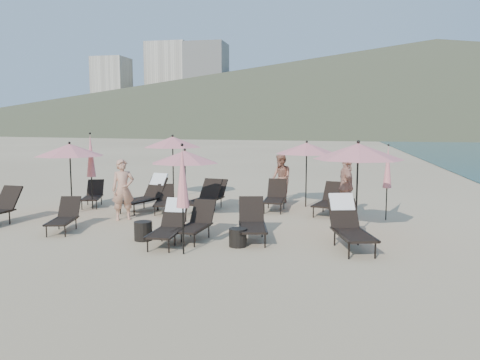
% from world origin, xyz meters
% --- Properties ---
extents(ground, '(800.00, 800.00, 0.00)m').
position_xyz_m(ground, '(0.00, 0.00, 0.00)').
color(ground, '#D6BA8C').
rests_on(ground, ground).
extents(volcanic_headland, '(690.00, 690.00, 55.00)m').
position_xyz_m(volcanic_headland, '(71.37, 302.62, 26.49)').
color(volcanic_headland, brown).
rests_on(volcanic_headland, ground).
extents(hotel_skyline, '(109.00, 82.00, 55.00)m').
position_xyz_m(hotel_skyline, '(-93.62, 271.21, 24.18)').
color(hotel_skyline, beige).
rests_on(hotel_skyline, ground).
extents(lounger_1, '(0.91, 1.57, 0.85)m').
position_xyz_m(lounger_1, '(-3.84, 0.22, 0.40)').
color(lounger_1, black).
rests_on(lounger_1, ground).
extents(lounger_2, '(0.67, 1.65, 1.01)m').
position_xyz_m(lounger_2, '(-0.62, -0.45, 0.48)').
color(lounger_2, black).
rests_on(lounger_2, ground).
extents(lounger_3, '(0.71, 1.61, 0.90)m').
position_xyz_m(lounger_3, '(-0.12, 0.07, 0.42)').
color(lounger_3, black).
rests_on(lounger_3, ground).
extents(lounger_4, '(1.00, 1.80, 0.98)m').
position_xyz_m(lounger_4, '(1.25, 0.34, 0.46)').
color(lounger_4, black).
rests_on(lounger_4, ground).
extents(lounger_5, '(1.16, 1.98, 1.17)m').
position_xyz_m(lounger_5, '(3.58, 0.07, 0.56)').
color(lounger_5, black).
rests_on(lounger_5, ground).
extents(lounger_6, '(1.03, 1.62, 0.87)m').
position_xyz_m(lounger_6, '(-5.08, 3.93, 0.41)').
color(lounger_6, black).
rests_on(lounger_6, ground).
extents(lounger_7, '(0.93, 1.56, 0.85)m').
position_xyz_m(lounger_7, '(-2.25, 3.44, 0.40)').
color(lounger_7, black).
rests_on(lounger_7, ground).
extents(lounger_8, '(0.91, 1.72, 0.94)m').
position_xyz_m(lounger_8, '(-0.91, 4.35, 0.44)').
color(lounger_8, black).
rests_on(lounger_8, ground).
extents(lounger_9, '(1.03, 1.88, 1.02)m').
position_xyz_m(lounger_9, '(-1.00, 3.67, 0.48)').
color(lounger_9, black).
rests_on(lounger_9, ground).
extents(lounger_10, '(0.68, 1.71, 0.98)m').
position_xyz_m(lounger_10, '(1.26, 4.52, 0.46)').
color(lounger_10, black).
rests_on(lounger_10, ground).
extents(lounger_11, '(1.04, 1.79, 0.97)m').
position_xyz_m(lounger_11, '(3.04, 4.14, 0.45)').
color(lounger_11, black).
rests_on(lounger_11, ground).
extents(lounger_12, '(1.20, 2.00, 1.18)m').
position_xyz_m(lounger_12, '(-2.91, 3.58, 0.56)').
color(lounger_12, black).
rests_on(lounger_12, ground).
extents(umbrella_open_0, '(2.15, 2.15, 2.31)m').
position_xyz_m(umbrella_open_0, '(-5.02, 2.50, 2.04)').
color(umbrella_open_0, black).
rests_on(umbrella_open_0, ground).
extents(umbrella_open_1, '(2.00, 2.00, 2.16)m').
position_xyz_m(umbrella_open_1, '(-1.06, 2.06, 1.91)').
color(umbrella_open_1, black).
rests_on(umbrella_open_1, ground).
extents(umbrella_open_2, '(2.27, 2.27, 2.45)m').
position_xyz_m(umbrella_open_2, '(3.78, 1.34, 2.16)').
color(umbrella_open_2, black).
rests_on(umbrella_open_2, ground).
extents(umbrella_open_3, '(2.29, 2.29, 2.46)m').
position_xyz_m(umbrella_open_3, '(-2.95, 6.24, 2.18)').
color(umbrella_open_3, black).
rests_on(umbrella_open_3, ground).
extents(umbrella_open_4, '(2.13, 2.13, 2.30)m').
position_xyz_m(umbrella_open_4, '(2.22, 5.34, 2.03)').
color(umbrella_open_4, black).
rests_on(umbrella_open_4, ground).
extents(umbrella_closed_0, '(0.28, 0.28, 2.44)m').
position_xyz_m(umbrella_closed_0, '(0.01, -1.28, 1.69)').
color(umbrella_closed_0, black).
rests_on(umbrella_closed_0, ground).
extents(umbrella_closed_1, '(0.27, 0.27, 2.27)m').
position_xyz_m(umbrella_closed_1, '(4.73, 3.52, 1.58)').
color(umbrella_closed_1, black).
rests_on(umbrella_closed_1, ground).
extents(umbrella_closed_2, '(0.30, 0.30, 2.59)m').
position_xyz_m(umbrella_closed_2, '(-4.77, 3.33, 1.80)').
color(umbrella_closed_2, black).
rests_on(umbrella_closed_2, ground).
extents(side_table_0, '(0.44, 0.44, 0.47)m').
position_xyz_m(side_table_0, '(-1.37, -0.29, 0.23)').
color(side_table_0, black).
rests_on(side_table_0, ground).
extents(side_table_1, '(0.42, 0.42, 0.43)m').
position_xyz_m(side_table_1, '(1.04, -0.39, 0.21)').
color(side_table_1, black).
rests_on(side_table_1, ground).
extents(beachgoer_a, '(0.79, 0.72, 1.82)m').
position_xyz_m(beachgoer_a, '(-2.97, 1.95, 0.91)').
color(beachgoer_a, tan).
rests_on(beachgoer_a, ground).
extents(beachgoer_b, '(1.03, 1.09, 1.78)m').
position_xyz_m(beachgoer_b, '(1.25, 6.08, 0.89)').
color(beachgoer_b, '#AB7158').
rests_on(beachgoer_b, ground).
extents(beachgoer_c, '(0.72, 1.20, 1.91)m').
position_xyz_m(beachgoer_c, '(3.56, 3.60, 0.95)').
color(beachgoer_c, tan).
rests_on(beachgoer_c, ground).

